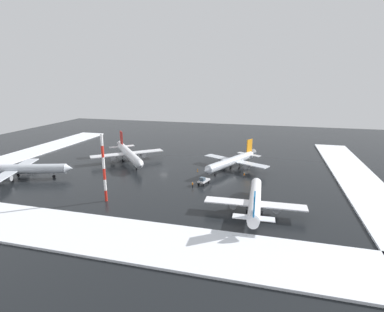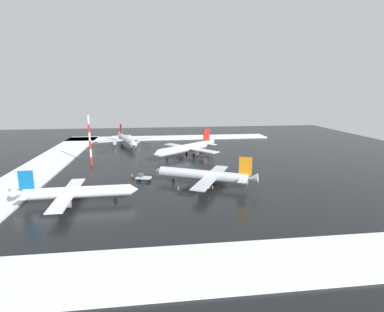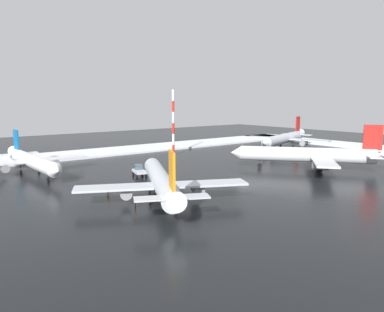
{
  "view_description": "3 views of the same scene",
  "coord_description": "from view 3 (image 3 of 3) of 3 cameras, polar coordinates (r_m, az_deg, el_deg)",
  "views": [
    {
      "loc": [
        37.64,
        -101.11,
        32.95
      ],
      "look_at": [
        10.01,
        3.53,
        4.77
      ],
      "focal_mm": 28.0,
      "sensor_mm": 36.0,
      "label": 1
    },
    {
      "loc": [
        109.14,
        -8.61,
        27.94
      ],
      "look_at": [
        8.36,
        4.13,
        5.49
      ],
      "focal_mm": 28.0,
      "sensor_mm": 36.0,
      "label": 2
    },
    {
      "loc": [
        56.99,
        54.77,
        16.01
      ],
      "look_at": [
        13.37,
        -0.65,
        5.36
      ],
      "focal_mm": 35.0,
      "sensor_mm": 36.0,
      "label": 3
    }
  ],
  "objects": [
    {
      "name": "ground_crew_near_tug",
      "position": [
        56.63,
        -8.69,
        -6.92
      ],
      "size": [
        0.36,
        0.36,
        1.71
      ],
      "rotation": [
        0.0,
        0.0,
        5.42
      ],
      "color": "black",
      "rests_on": "ground_plane"
    },
    {
      "name": "airplane_parked_starboard",
      "position": [
        59.87,
        -4.73,
        -3.83
      ],
      "size": [
        25.52,
        29.97,
        9.58
      ],
      "rotation": [
        0.0,
        0.0,
        4.25
      ],
      "color": "silver",
      "rests_on": "ground_plane"
    },
    {
      "name": "snow_bank_far",
      "position": [
        120.3,
        -9.58,
        0.95
      ],
      "size": [
        152.0,
        16.0,
        0.55
      ],
      "primitive_type": "cube",
      "color": "white",
      "rests_on": "ground_plane"
    },
    {
      "name": "antenna_mast",
      "position": [
        107.38,
        -2.88,
        5.06
      ],
      "size": [
        0.7,
        0.7,
        18.83
      ],
      "color": "red",
      "rests_on": "ground_plane"
    },
    {
      "name": "pushback_tug",
      "position": [
        79.2,
        -8.05,
        -2.21
      ],
      "size": [
        3.41,
        5.03,
        2.5
      ],
      "rotation": [
        0.0,
        0.0,
        4.43
      ],
      "color": "silver",
      "rests_on": "ground_plane"
    },
    {
      "name": "traffic_cone_near_nose",
      "position": [
        70.88,
        1.72,
        -4.24
      ],
      "size": [
        0.36,
        0.36,
        0.55
      ],
      "primitive_type": "cone",
      "color": "orange",
      "rests_on": "ground_plane"
    },
    {
      "name": "airplane_far_rear",
      "position": [
        89.79,
        17.54,
        0.17
      ],
      "size": [
        26.87,
        29.43,
        10.56
      ],
      "rotation": [
        0.0,
        0.0,
        5.4
      ],
      "color": "silver",
      "rests_on": "ground_plane"
    },
    {
      "name": "traffic_cone_mid_line",
      "position": [
        72.1,
        0.38,
        -4.02
      ],
      "size": [
        0.36,
        0.36,
        0.55
      ],
      "primitive_type": "cone",
      "color": "orange",
      "rests_on": "ground_plane"
    },
    {
      "name": "ground_crew_beside_wing",
      "position": [
        83.59,
        -7.66,
        -1.85
      ],
      "size": [
        0.36,
        0.36,
        1.71
      ],
      "rotation": [
        0.0,
        0.0,
        1.07
      ],
      "color": "black",
      "rests_on": "ground_plane"
    },
    {
      "name": "airplane_parked_portside",
      "position": [
        127.14,
        13.95,
        2.62
      ],
      "size": [
        33.22,
        27.98,
        10.1
      ],
      "rotation": [
        0.0,
        0.0,
        0.31
      ],
      "color": "silver",
      "rests_on": "ground_plane"
    },
    {
      "name": "ground_crew_mid_apron",
      "position": [
        65.04,
        -12.71,
        -5.0
      ],
      "size": [
        0.36,
        0.36,
        1.71
      ],
      "rotation": [
        0.0,
        0.0,
        4.08
      ],
      "color": "black",
      "rests_on": "ground_plane"
    },
    {
      "name": "airplane_foreground_jet",
      "position": [
        87.21,
        -23.21,
        -0.71
      ],
      "size": [
        25.03,
        30.25,
        8.99
      ],
      "rotation": [
        0.0,
        0.0,
        1.6
      ],
      "color": "white",
      "rests_on": "ground_plane"
    },
    {
      "name": "ground_plane",
      "position": [
        80.65,
        7.78,
        -2.94
      ],
      "size": [
        240.0,
        240.0,
        0.0
      ],
      "primitive_type": "plane",
      "color": "black"
    }
  ]
}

